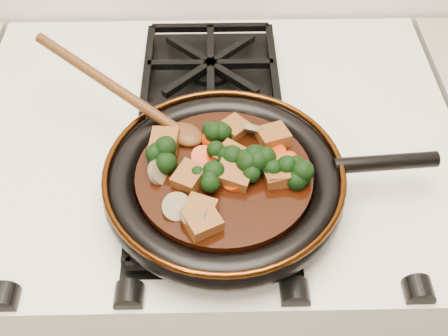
{
  "coord_description": "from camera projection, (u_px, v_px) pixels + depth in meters",
  "views": [
    {
      "loc": [
        0.01,
        1.08,
        1.51
      ],
      "look_at": [
        0.02,
        1.56,
        0.97
      ],
      "focal_mm": 45.0,
      "sensor_mm": 36.0,
      "label": 1
    }
  ],
  "objects": [
    {
      "name": "stove",
      "position": [
        215.0,
        281.0,
        1.2
      ],
      "size": [
        0.76,
        0.6,
        0.9
      ],
      "primitive_type": "cube",
      "color": "silver",
      "rests_on": "ground"
    },
    {
      "name": "burner_grate_front",
      "position": [
        211.0,
        199.0,
        0.76
      ],
      "size": [
        0.23,
        0.23,
        0.03
      ],
      "primitive_type": null,
      "color": "black",
      "rests_on": "stove"
    },
    {
      "name": "burner_grate_back",
      "position": [
        211.0,
        68.0,
        0.95
      ],
      "size": [
        0.23,
        0.23,
        0.03
      ],
      "primitive_type": null,
      "color": "black",
      "rests_on": "stove"
    },
    {
      "name": "skillet",
      "position": [
        226.0,
        181.0,
        0.74
      ],
      "size": [
        0.45,
        0.32,
        0.05
      ],
      "rotation": [
        0.0,
        0.0,
        0.07
      ],
      "color": "black",
      "rests_on": "burner_grate_front"
    },
    {
      "name": "braising_sauce",
      "position": [
        224.0,
        178.0,
        0.74
      ],
      "size": [
        0.23,
        0.23,
        0.02
      ],
      "primitive_type": "cylinder",
      "color": "black",
      "rests_on": "skillet"
    },
    {
      "name": "tofu_cube_0",
      "position": [
        281.0,
        172.0,
        0.72
      ],
      "size": [
        0.05,
        0.05,
        0.03
      ],
      "primitive_type": "cube",
      "rotation": [
        0.05,
        -0.11,
        0.21
      ],
      "color": "brown",
      "rests_on": "braising_sauce"
    },
    {
      "name": "tofu_cube_1",
      "position": [
        202.0,
        222.0,
        0.67
      ],
      "size": [
        0.05,
        0.05,
        0.03
      ],
      "primitive_type": "cube",
      "rotation": [
        0.05,
        0.05,
        0.49
      ],
      "color": "brown",
      "rests_on": "braising_sauce"
    },
    {
      "name": "tofu_cube_2",
      "position": [
        230.0,
        157.0,
        0.74
      ],
      "size": [
        0.05,
        0.05,
        0.02
      ],
      "primitive_type": "cube",
      "rotation": [
        0.02,
        -0.01,
        0.93
      ],
      "color": "brown",
      "rests_on": "braising_sauce"
    },
    {
      "name": "tofu_cube_3",
      "position": [
        234.0,
        129.0,
        0.78
      ],
      "size": [
        0.05,
        0.05,
        0.02
      ],
      "primitive_type": "cube",
      "rotation": [
        0.06,
        0.08,
        0.81
      ],
      "color": "brown",
      "rests_on": "braising_sauce"
    },
    {
      "name": "tofu_cube_4",
      "position": [
        190.0,
        177.0,
        0.72
      ],
      "size": [
        0.05,
        0.05,
        0.03
      ],
      "primitive_type": "cube",
      "rotation": [
        -0.08,
        -0.09,
        1.05
      ],
      "color": "brown",
      "rests_on": "braising_sauce"
    },
    {
      "name": "tofu_cube_5",
      "position": [
        273.0,
        137.0,
        0.77
      ],
      "size": [
        0.05,
        0.05,
        0.02
      ],
      "primitive_type": "cube",
      "rotation": [
        0.01,
        0.1,
        1.9
      ],
      "color": "brown",
      "rests_on": "braising_sauce"
    },
    {
      "name": "tofu_cube_6",
      "position": [
        281.0,
        174.0,
        0.72
      ],
      "size": [
        0.05,
        0.04,
        0.03
      ],
      "primitive_type": "cube",
      "rotation": [
        -0.06,
        0.05,
        0.13
      ],
      "color": "brown",
      "rests_on": "braising_sauce"
    },
    {
      "name": "tofu_cube_7",
      "position": [
        235.0,
        174.0,
        0.72
      ],
      "size": [
        0.06,
        0.06,
        0.03
      ],
      "primitive_type": "cube",
      "rotation": [
        0.11,
        -0.06,
        1.23
      ],
      "color": "brown",
      "rests_on": "braising_sauce"
    },
    {
      "name": "tofu_cube_8",
      "position": [
        165.0,
        142.0,
        0.76
      ],
      "size": [
        0.04,
        0.05,
        0.03
      ],
      "primitive_type": "cube",
      "rotation": [
        -0.05,
        -0.11,
        1.46
      ],
      "color": "brown",
      "rests_on": "braising_sauce"
    },
    {
      "name": "tofu_cube_9",
      "position": [
        279.0,
        171.0,
        0.72
      ],
      "size": [
        0.04,
        0.05,
        0.03
      ],
      "primitive_type": "cube",
      "rotation": [
        0.08,
        0.1,
        1.88
      ],
      "color": "brown",
      "rests_on": "braising_sauce"
    },
    {
      "name": "tofu_cube_10",
      "position": [
        200.0,
        210.0,
        0.68
      ],
      "size": [
        0.05,
        0.04,
        0.02
      ],
      "primitive_type": "cube",
      "rotation": [
        -0.06,
        0.02,
        2.74
      ],
      "color": "brown",
      "rests_on": "braising_sauce"
    },
    {
      "name": "broccoli_floret_0",
      "position": [
        163.0,
        158.0,
        0.73
      ],
      "size": [
        0.08,
        0.08,
        0.07
      ],
      "primitive_type": null,
      "rotation": [
        -0.16,
        0.2,
        0.37
      ],
      "color": "black",
      "rests_on": "braising_sauce"
    },
    {
      "name": "broccoli_floret_1",
      "position": [
        215.0,
        130.0,
        0.77
      ],
      "size": [
        0.09,
        0.08,
        0.07
      ],
      "primitive_type": null,
      "rotation": [
        0.21,
        0.18,
        0.81
      ],
      "color": "black",
      "rests_on": "braising_sauce"
    },
    {
      "name": "broccoli_floret_2",
      "position": [
        267.0,
        167.0,
        0.72
      ],
      "size": [
        0.07,
        0.07,
        0.07
      ],
      "primitive_type": null,
      "rotation": [
        0.21,
        0.17,
        0.22
      ],
      "color": "black",
      "rests_on": "braising_sauce"
    },
    {
      "name": "broccoli_floret_3",
      "position": [
        252.0,
        168.0,
        0.72
      ],
      "size": [
        0.09,
        0.09,
        0.07
      ],
      "primitive_type": null,
      "rotation": [
        -0.18,
        -0.15,
        0.67
      ],
      "color": "black",
      "rests_on": "braising_sauce"
    },
    {
      "name": "broccoli_floret_4",
      "position": [
        296.0,
        175.0,
        0.72
      ],
      "size": [
        0.08,
        0.09,
        0.06
      ],
      "primitive_type": null,
      "rotation": [
        -0.1,
        0.09,
        0.64
      ],
      "color": "black",
      "rests_on": "braising_sauce"
    },
    {
      "name": "broccoli_floret_5",
      "position": [
        206.0,
        179.0,
        0.71
      ],
      "size": [
        0.09,
        0.09,
        0.06
      ],
      "primitive_type": null,
      "rotation": [
        0.03,
        -0.23,
        1.03
      ],
      "color": "black",
      "rests_on": "braising_sauce"
    },
    {
      "name": "broccoli_floret_6",
      "position": [
        226.0,
        155.0,
        0.74
      ],
      "size": [
        0.08,
        0.09,
        0.07
      ],
      "primitive_type": null,
      "rotation": [
        0.21,
        0.16,
        2.11
      ],
      "color": "black",
      "rests_on": "braising_sauce"
    },
    {
      "name": "carrot_coin_0",
      "position": [
        213.0,
        140.0,
        0.76
      ],
      "size": [
        0.03,
        0.03,
        0.02
      ],
      "primitive_type": "cylinder",
      "rotation": [
        -0.22,
        0.16,
        0.0
      ],
      "color": "#BC2B05",
      "rests_on": "braising_sauce"
    },
    {
      "name": "carrot_coin_1",
      "position": [
        267.0,
        164.0,
        0.74
      ],
      "size": [
        0.03,
        0.03,
        0.01
      ],
      "primitive_type": "cylinder",
      "rotation": [
        -0.17,
        0.04,
        0.0
      ],
      "color": "#BC2B05",
      "rests_on": "braising_sauce"
    },
    {
      "name": "carrot_coin_2",
      "position": [
        286.0,
        160.0,
        0.74
      ],
      "size": [
        0.03,
        0.03,
        0.02
      ],
      "primitive_type": "cylinder",
      "rotation": [
        -0.22,
        -0.23,
        0.0
      ],
      "color": "#BC2B05",
      "rests_on": "braising_sauce"
    },
    {
      "name": "carrot_coin_3",
      "position": [
        203.0,
        157.0,
        0.74
      ],
      "size": [
        0.03,
        0.03,
        0.02
      ],
      "primitive_type": "cylinder",
      "rotation": [
        0.28,
        0.05,
        0.0
      ],
      "color": "#BC2B05",
      "rests_on": "braising_sauce"
    },
    {
      "name": "carrot_coin_4",
      "position": [
        234.0,
        180.0,
        0.72
      ],
      "size": [
        0.03,
        0.03,
        0.02
      ],
      "primitive_type": "cylinder",
      "rotation": [
        0.1,
        -0.26,
        0.0
      ],
      "color": "#BC2B05",
      "rests_on": "braising_sauce"
    },
    {
      "name": "carrot_coin_5",
      "position": [
        276.0,
        153.0,
        0.75
      ],
      "size": [
        0.03,
        0.03,
        0.01
      ],
      "primitive_type": "cylinder",
      "rotation": [
        0.07,
        -0.17,
        0.0
      ],
      "color": "#BC2B05",
      "rests_on": "braising_sauce"
    },
    {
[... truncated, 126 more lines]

